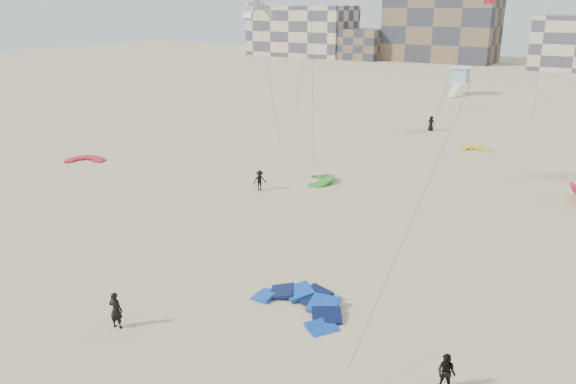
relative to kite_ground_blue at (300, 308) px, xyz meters
The scene contains 14 objects.
ground 6.76m from the kite_ground_blue, 137.30° to the right, with size 320.00×320.00×0.00m, color #CCB688.
kite_ground_blue is the anchor object (origin of this frame).
kite_ground_red 33.89m from the kite_ground_blue, 158.23° to the left, with size 3.31×3.51×0.43m, color red, non-canonical shape.
kite_ground_green 20.89m from the kite_ground_blue, 116.52° to the left, with size 3.36×3.48×0.91m, color green, non-canonical shape.
kite_ground_yellow 36.56m from the kite_ground_blue, 91.72° to the left, with size 3.08×3.20×0.69m, color yellow, non-canonical shape.
kitesurfer_main 8.64m from the kite_ground_blue, 136.08° to the right, with size 0.65×0.43×1.79m, color black.
kitesurfer_b 8.28m from the kite_ground_blue, 16.38° to the right, with size 0.76×0.59×1.57m, color black.
kitesurfer_c 18.65m from the kite_ground_blue, 131.00° to the left, with size 1.06×0.61×1.65m, color black.
kitesurfer_e 44.04m from the kite_ground_blue, 100.56° to the left, with size 0.86×0.56×1.75m, color black.
kite_fly_grey 38.26m from the kite_ground_blue, 128.05° to the left, with size 6.91×5.52×13.79m.
lifeguard_tower_far 74.86m from the kite_ground_blue, 100.43° to the left, with size 3.24×6.14×4.49m.
condo_west_a 146.28m from the kite_ground_blue, 120.87° to the left, with size 30.00×15.00×14.00m, color beige.
condo_west_b 134.36m from the kite_ground_blue, 105.12° to the left, with size 28.00×14.00×18.00m, color brown.
condo_fill_left 135.16m from the kite_ground_blue, 114.01° to the left, with size 12.00×10.00×8.00m, color brown.
Camera 1 is at (17.41, -16.22, 14.05)m, focal length 35.00 mm.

